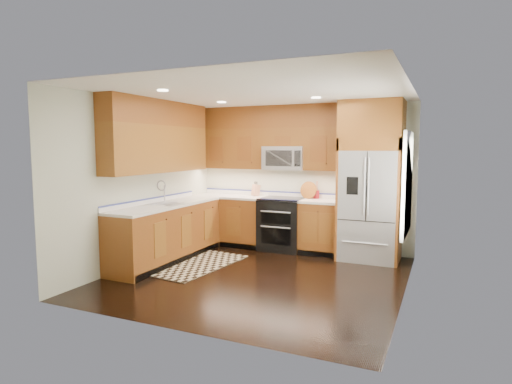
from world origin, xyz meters
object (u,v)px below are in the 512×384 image
at_px(range, 282,224).
at_px(knife_block, 256,190).
at_px(refrigerator, 371,181).
at_px(rug, 194,264).
at_px(utensil_crock, 316,193).

bearing_deg(range, knife_block, 164.10).
bearing_deg(refrigerator, range, 178.60).
distance_m(rug, knife_block, 1.99).
bearing_deg(range, rug, -122.51).
xyz_separation_m(range, refrigerator, (1.55, -0.04, 0.83)).
bearing_deg(utensil_crock, refrigerator, -15.05).
relative_size(range, refrigerator, 0.36).
relative_size(refrigerator, knife_block, 9.60).
height_order(range, knife_block, knife_block).
bearing_deg(range, refrigerator, -1.40).
height_order(range, rug, range).
bearing_deg(utensil_crock, range, -157.96).
relative_size(rug, knife_block, 6.23).
height_order(rug, utensil_crock, utensil_crock).
distance_m(refrigerator, rug, 3.16).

